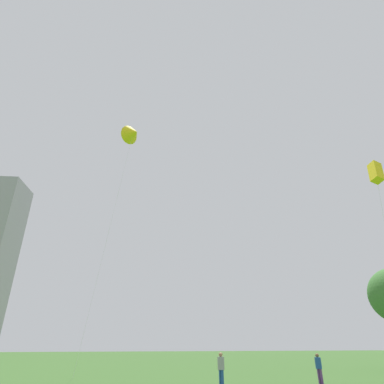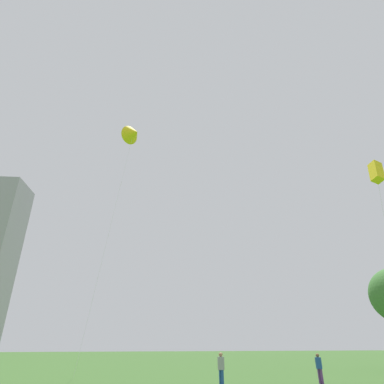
{
  "view_description": "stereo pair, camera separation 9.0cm",
  "coord_description": "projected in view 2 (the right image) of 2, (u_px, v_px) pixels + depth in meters",
  "views": [
    {
      "loc": [
        -3.75,
        -8.0,
        2.2
      ],
      "look_at": [
        2.12,
        12.45,
        12.41
      ],
      "focal_mm": 29.98,
      "sensor_mm": 36.0,
      "label": 1
    },
    {
      "loc": [
        -3.66,
        -8.02,
        2.2
      ],
      "look_at": [
        2.12,
        12.45,
        12.41
      ],
      "focal_mm": 29.98,
      "sensor_mm": 36.0,
      "label": 2
    }
  ],
  "objects": [
    {
      "name": "person_standing_4",
      "position": [
        319.0,
        366.0,
        20.76
      ],
      "size": [
        0.38,
        0.38,
        1.73
      ],
      "rotation": [
        0.0,
        0.0,
        1.92
      ],
      "color": "#593372",
      "rests_on": "ground"
    },
    {
      "name": "person_standing_1",
      "position": [
        221.0,
        367.0,
        19.32
      ],
      "size": [
        0.4,
        0.4,
        1.82
      ],
      "rotation": [
        0.0,
        0.0,
        1.92
      ],
      "color": "#1E478C",
      "rests_on": "ground"
    },
    {
      "name": "kite_flying_1",
      "position": [
        133.0,
        134.0,
        34.79
      ],
      "size": [
        4.05,
        2.64,
        24.14
      ],
      "color": "silver",
      "rests_on": "ground"
    },
    {
      "name": "kite_flying_2",
      "position": [
        376.0,
        172.0,
        25.89
      ],
      "size": [
        3.46,
        4.78,
        15.92
      ],
      "color": "silver",
      "rests_on": "ground"
    }
  ]
}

